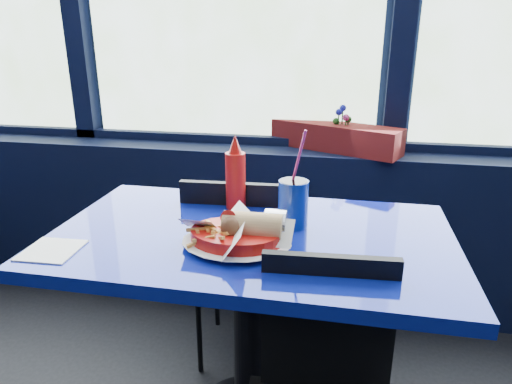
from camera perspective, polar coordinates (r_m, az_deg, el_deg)
name	(u,v)px	position (r m, az deg, el deg)	size (l,w,h in m)	color
window_sill	(229,221)	(2.36, -3.41, -3.69)	(5.00, 0.26, 0.80)	black
near_table	(252,285)	(1.47, -0.56, -11.60)	(1.20, 0.70, 0.75)	black
chair_near_back	(240,260)	(1.81, -2.08, -8.47)	(0.40, 0.40, 0.83)	black
planter_box	(335,137)	(2.18, 9.87, 6.82)	(0.61, 0.15, 0.12)	maroon
flower_vase	(341,137)	(2.16, 10.58, 6.75)	(0.13, 0.13, 0.21)	silver
food_basket	(239,234)	(1.29, -2.19, -5.30)	(0.34, 0.34, 0.10)	#B3110B
ketchup_bottle	(236,176)	(1.55, -2.58, 2.00)	(0.07, 0.07, 0.26)	#B3110B
soda_cup	(293,202)	(1.41, 4.68, -1.31)	(0.09, 0.09, 0.31)	navy
napkin	(51,250)	(1.39, -24.20, -6.65)	(0.15, 0.15, 0.00)	white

